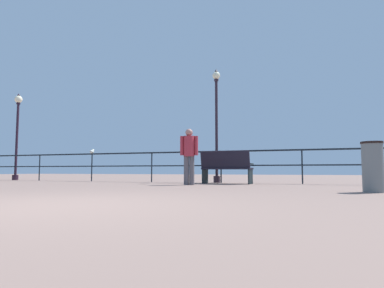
% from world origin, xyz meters
% --- Properties ---
extents(ground_plane, '(60.00, 60.00, 0.00)m').
position_xyz_m(ground_plane, '(0.00, 0.00, 0.00)').
color(ground_plane, '#84695E').
extents(pier_railing, '(25.27, 0.05, 1.05)m').
position_xyz_m(pier_railing, '(0.00, 7.53, 0.79)').
color(pier_railing, black).
rests_on(pier_railing, ground_plane).
extents(bench_near_left, '(1.57, 0.76, 1.00)m').
position_xyz_m(bench_near_left, '(0.34, 6.84, 0.54)').
color(bench_near_left, black).
rests_on(bench_near_left, ground_plane).
extents(lamppost_left, '(0.32, 0.32, 3.73)m').
position_xyz_m(lamppost_left, '(-9.05, 7.73, 2.25)').
color(lamppost_left, black).
rests_on(lamppost_left, ground_plane).
extents(lamppost_center, '(0.26, 0.26, 3.87)m').
position_xyz_m(lamppost_center, '(-0.20, 7.73, 2.15)').
color(lamppost_center, black).
rests_on(lamppost_center, ground_plane).
extents(person_by_bench, '(0.49, 0.30, 1.58)m').
position_xyz_m(person_by_bench, '(-0.45, 5.73, 0.91)').
color(person_by_bench, '#514D53').
rests_on(person_by_bench, ground_plane).
extents(seagull_on_rail, '(0.19, 0.37, 0.17)m').
position_xyz_m(seagull_on_rail, '(-5.06, 7.55, 1.13)').
color(seagull_on_rail, silver).
rests_on(seagull_on_rail, pier_railing).
extents(trash_bin, '(0.39, 0.39, 0.94)m').
position_xyz_m(trash_bin, '(3.86, 3.89, 0.47)').
color(trash_bin, slate).
rests_on(trash_bin, ground_plane).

